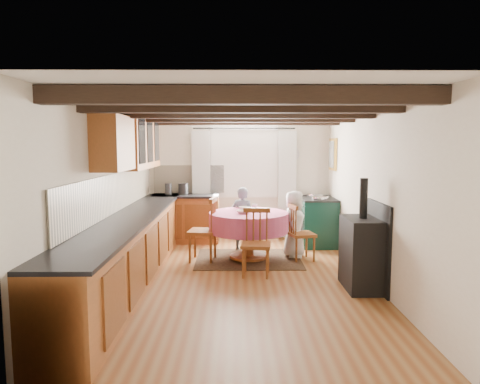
{
  "coord_description": "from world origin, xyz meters",
  "views": [
    {
      "loc": [
        -0.06,
        -5.84,
        1.88
      ],
      "look_at": [
        0.0,
        0.8,
        1.15
      ],
      "focal_mm": 32.22,
      "sensor_mm": 36.0,
      "label": 1
    }
  ],
  "objects_px": {
    "dining_table": "(249,236)",
    "chair_left": "(202,229)",
    "cast_iron_stove": "(362,234)",
    "child_far": "(243,219)",
    "chair_right": "(302,232)",
    "cup": "(255,206)",
    "aga_range": "(317,220)",
    "child_right": "(294,224)",
    "chair_near": "(256,243)"
  },
  "relations": [
    {
      "from": "dining_table",
      "to": "chair_left",
      "type": "height_order",
      "value": "chair_left"
    },
    {
      "from": "cast_iron_stove",
      "to": "child_far",
      "type": "relative_size",
      "value": 1.28
    },
    {
      "from": "dining_table",
      "to": "chair_right",
      "type": "distance_m",
      "value": 0.87
    },
    {
      "from": "chair_right",
      "to": "cup",
      "type": "bearing_deg",
      "value": 48.98
    },
    {
      "from": "chair_left",
      "to": "chair_right",
      "type": "height_order",
      "value": "chair_left"
    },
    {
      "from": "chair_right",
      "to": "aga_range",
      "type": "bearing_deg",
      "value": -35.02
    },
    {
      "from": "aga_range",
      "to": "cup",
      "type": "height_order",
      "value": "aga_range"
    },
    {
      "from": "dining_table",
      "to": "cast_iron_stove",
      "type": "xyz_separation_m",
      "value": [
        1.44,
        -1.46,
        0.34
      ]
    },
    {
      "from": "aga_range",
      "to": "chair_left",
      "type": "bearing_deg",
      "value": -151.0
    },
    {
      "from": "chair_left",
      "to": "chair_right",
      "type": "distance_m",
      "value": 1.62
    },
    {
      "from": "child_far",
      "to": "child_right",
      "type": "bearing_deg",
      "value": 168.02
    },
    {
      "from": "cast_iron_stove",
      "to": "cup",
      "type": "xyz_separation_m",
      "value": [
        -1.32,
        1.83,
        0.1
      ]
    },
    {
      "from": "cup",
      "to": "child_far",
      "type": "bearing_deg",
      "value": 130.21
    },
    {
      "from": "dining_table",
      "to": "cup",
      "type": "bearing_deg",
      "value": 72.56
    },
    {
      "from": "aga_range",
      "to": "child_right",
      "type": "relative_size",
      "value": 0.88
    },
    {
      "from": "chair_left",
      "to": "cast_iron_stove",
      "type": "height_order",
      "value": "cast_iron_stove"
    },
    {
      "from": "dining_table",
      "to": "child_right",
      "type": "xyz_separation_m",
      "value": [
        0.77,
        0.15,
        0.17
      ]
    },
    {
      "from": "child_far",
      "to": "dining_table",
      "type": "bearing_deg",
      "value": 114.24
    },
    {
      "from": "aga_range",
      "to": "child_far",
      "type": "relative_size",
      "value": 0.87
    },
    {
      "from": "chair_right",
      "to": "cup",
      "type": "relative_size",
      "value": 9.41
    },
    {
      "from": "chair_near",
      "to": "cup",
      "type": "height_order",
      "value": "chair_near"
    },
    {
      "from": "aga_range",
      "to": "cup",
      "type": "relative_size",
      "value": 10.08
    },
    {
      "from": "aga_range",
      "to": "cast_iron_stove",
      "type": "distance_m",
      "value": 2.55
    },
    {
      "from": "dining_table",
      "to": "cup",
      "type": "distance_m",
      "value": 0.58
    },
    {
      "from": "cup",
      "to": "chair_near",
      "type": "bearing_deg",
      "value": -91.59
    },
    {
      "from": "chair_right",
      "to": "cup",
      "type": "xyz_separation_m",
      "value": [
        -0.76,
        0.41,
        0.37
      ]
    },
    {
      "from": "chair_left",
      "to": "aga_range",
      "type": "relative_size",
      "value": 1.06
    },
    {
      "from": "chair_right",
      "to": "cup",
      "type": "distance_m",
      "value": 0.93
    },
    {
      "from": "chair_right",
      "to": "cast_iron_stove",
      "type": "xyz_separation_m",
      "value": [
        0.57,
        -1.42,
        0.27
      ]
    },
    {
      "from": "chair_near",
      "to": "chair_right",
      "type": "relative_size",
      "value": 1.05
    },
    {
      "from": "chair_left",
      "to": "child_far",
      "type": "height_order",
      "value": "child_far"
    },
    {
      "from": "chair_right",
      "to": "aga_range",
      "type": "relative_size",
      "value": 0.93
    },
    {
      "from": "chair_left",
      "to": "chair_right",
      "type": "bearing_deg",
      "value": 99.24
    },
    {
      "from": "dining_table",
      "to": "child_right",
      "type": "distance_m",
      "value": 0.8
    },
    {
      "from": "cast_iron_stove",
      "to": "child_right",
      "type": "relative_size",
      "value": 1.3
    },
    {
      "from": "dining_table",
      "to": "child_right",
      "type": "height_order",
      "value": "child_right"
    },
    {
      "from": "child_far",
      "to": "chair_near",
      "type": "bearing_deg",
      "value": 112.32
    },
    {
      "from": "dining_table",
      "to": "child_right",
      "type": "relative_size",
      "value": 1.16
    },
    {
      "from": "dining_table",
      "to": "aga_range",
      "type": "relative_size",
      "value": 1.31
    },
    {
      "from": "cup",
      "to": "chair_right",
      "type": "bearing_deg",
      "value": -28.28
    },
    {
      "from": "chair_near",
      "to": "cup",
      "type": "relative_size",
      "value": 9.89
    },
    {
      "from": "child_right",
      "to": "cup",
      "type": "bearing_deg",
      "value": 85.4
    },
    {
      "from": "chair_near",
      "to": "chair_left",
      "type": "distance_m",
      "value": 1.16
    },
    {
      "from": "child_right",
      "to": "chair_right",
      "type": "bearing_deg",
      "value": -139.52
    },
    {
      "from": "aga_range",
      "to": "child_right",
      "type": "distance_m",
      "value": 1.08
    },
    {
      "from": "cast_iron_stove",
      "to": "child_right",
      "type": "distance_m",
      "value": 1.76
    },
    {
      "from": "cast_iron_stove",
      "to": "aga_range",
      "type": "bearing_deg",
      "value": 92.48
    },
    {
      "from": "dining_table",
      "to": "cast_iron_stove",
      "type": "distance_m",
      "value": 2.08
    },
    {
      "from": "aga_range",
      "to": "child_far",
      "type": "xyz_separation_m",
      "value": [
        -1.42,
        -0.47,
        0.11
      ]
    },
    {
      "from": "dining_table",
      "to": "cast_iron_stove",
      "type": "height_order",
      "value": "cast_iron_stove"
    }
  ]
}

